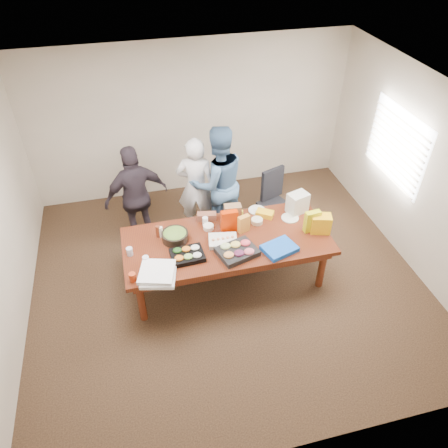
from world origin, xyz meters
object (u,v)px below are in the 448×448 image
object	(u,v)px
person_center	(196,187)
salad_bowl	(175,236)
conference_table	(227,259)
office_chair	(275,204)
person_right	(218,183)
sheet_cake	(223,241)

from	to	relation	value
person_center	salad_bowl	distance (m)	1.16
conference_table	salad_bowl	xyz separation A→B (m)	(-0.68, 0.17, 0.43)
office_chair	salad_bowl	world-z (taller)	office_chair
person_right	salad_bowl	world-z (taller)	person_right
person_center	salad_bowl	size ratio (longest dim) A/B	4.63
person_center	person_right	xyz separation A→B (m)	(0.33, -0.10, 0.09)
person_center	salad_bowl	xyz separation A→B (m)	(-0.50, -1.05, -0.03)
salad_bowl	person_right	bearing A→B (deg)	49.39
office_chair	person_right	distance (m)	1.01
salad_bowl	person_center	bearing A→B (deg)	64.81
person_center	sheet_cake	xyz separation A→B (m)	(0.12, -1.27, -0.06)
person_right	office_chair	bearing A→B (deg)	160.50
office_chair	salad_bowl	bearing A→B (deg)	-176.16
conference_table	office_chair	bearing A→B (deg)	42.55
person_right	sheet_cake	size ratio (longest dim) A/B	4.92
person_right	sheet_cake	world-z (taller)	person_right
person_center	salad_bowl	world-z (taller)	person_center
conference_table	office_chair	distance (m)	1.41
office_chair	person_center	bearing A→B (deg)	146.76
conference_table	sheet_cake	distance (m)	0.42
conference_table	person_right	xyz separation A→B (m)	(0.14, 1.12, 0.55)
person_right	person_center	bearing A→B (deg)	-24.62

